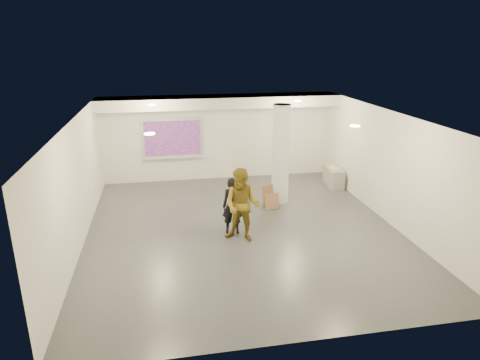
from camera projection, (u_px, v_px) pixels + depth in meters
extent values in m
cube|color=#34373B|center=(243.00, 230.00, 11.27)|extent=(8.00, 9.00, 0.01)
cube|color=silver|center=(243.00, 116.00, 10.33)|extent=(8.00, 9.00, 0.01)
cube|color=silver|center=(219.00, 137.00, 15.00)|extent=(8.00, 0.01, 3.00)
cube|color=silver|center=(298.00, 263.00, 6.60)|extent=(8.00, 0.01, 3.00)
cube|color=silver|center=(77.00, 185.00, 10.11)|extent=(0.01, 9.00, 3.00)
cube|color=silver|center=(389.00, 167.00, 11.50)|extent=(0.01, 9.00, 3.00)
cube|color=silver|center=(220.00, 102.00, 14.07)|extent=(8.00, 1.10, 0.36)
cylinder|color=#F3D885|center=(152.00, 105.00, 12.29)|extent=(0.22, 0.22, 0.02)
cylinder|color=#F3D885|center=(298.00, 101.00, 13.05)|extent=(0.22, 0.22, 0.02)
cylinder|color=#F3D885|center=(150.00, 134.00, 8.55)|extent=(0.22, 0.22, 0.02)
cylinder|color=#F3D885|center=(355.00, 126.00, 9.32)|extent=(0.22, 0.22, 0.02)
cylinder|color=white|center=(281.00, 155.00, 12.74)|extent=(0.52, 0.52, 3.00)
cube|color=silver|center=(173.00, 138.00, 14.67)|extent=(2.10, 0.06, 1.40)
cube|color=#0216BD|center=(173.00, 138.00, 14.63)|extent=(1.90, 0.01, 1.20)
cube|color=silver|center=(174.00, 158.00, 14.83)|extent=(2.10, 0.08, 0.04)
cube|color=gray|center=(334.00, 177.00, 14.55)|extent=(0.54, 1.12, 0.63)
cube|color=silver|center=(334.00, 168.00, 14.43)|extent=(0.33, 0.37, 0.02)
cube|color=#CADE27|center=(333.00, 166.00, 14.56)|extent=(0.30, 0.34, 0.03)
cube|color=brown|center=(271.00, 194.00, 12.94)|extent=(0.59, 0.30, 0.62)
cube|color=brown|center=(272.00, 201.00, 12.60)|extent=(0.44, 0.20, 0.46)
imported|color=black|center=(233.00, 206.00, 10.89)|extent=(0.58, 0.43, 1.47)
imported|color=olive|center=(242.00, 205.00, 10.43)|extent=(1.12, 1.04, 1.85)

